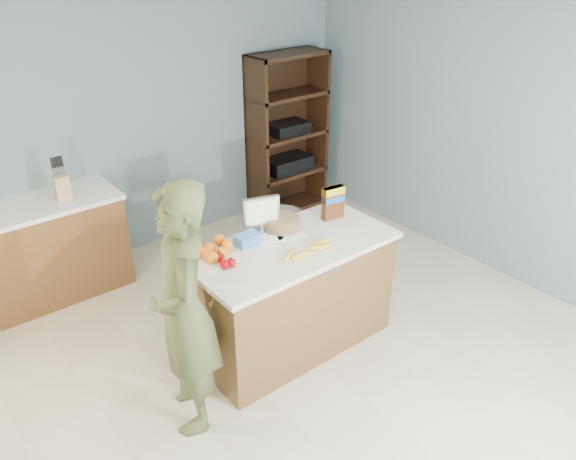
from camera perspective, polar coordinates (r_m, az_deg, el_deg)
floor at (r=4.44m, az=2.90°, el=-13.18°), size 4.50×5.00×0.02m
walls at (r=3.58m, az=3.53°, el=7.19°), size 4.52×5.02×2.51m
counter_peninsula at (r=4.36m, az=0.41°, el=-7.04°), size 1.56×0.76×0.90m
back_cabinet at (r=5.39m, az=-22.86°, el=-1.67°), size 1.24×0.62×0.90m
shelving_unit at (r=6.47m, az=-0.32°, el=9.48°), size 0.90×0.40×1.80m
person at (r=3.54m, az=-10.51°, el=-8.17°), size 0.60×0.73×1.72m
knife_block at (r=5.11m, az=-21.99°, el=4.05°), size 0.12×0.10×0.31m
envelopes at (r=4.18m, az=-0.69°, el=-0.87°), size 0.42×0.21×0.00m
bananas at (r=4.00m, az=2.05°, el=-2.01°), size 0.46×0.17×0.04m
apples at (r=3.85m, az=-6.44°, el=-3.18°), size 0.11×0.19×0.07m
oranges at (r=3.98m, az=-7.73°, el=-2.03°), size 0.28×0.27×0.08m
blue_carton at (r=4.10m, az=-4.16°, el=-0.96°), size 0.19×0.13×0.08m
salad_bowl at (r=4.30m, az=-0.53°, el=0.87°), size 0.30×0.30×0.13m
tv at (r=4.22m, az=-2.72°, el=1.79°), size 0.28×0.12×0.28m
cereal_box at (r=4.43m, az=4.61°, el=3.03°), size 0.19×0.09×0.27m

